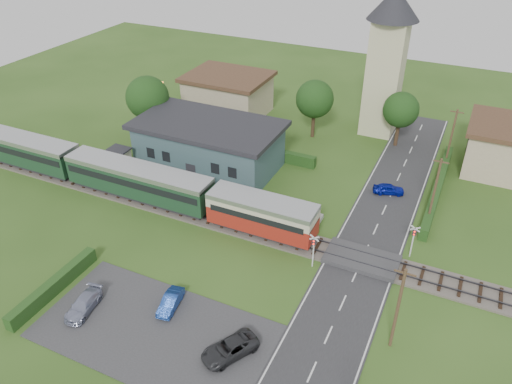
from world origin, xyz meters
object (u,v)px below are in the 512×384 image
at_px(train, 113,174).
at_px(house_west, 228,94).
at_px(car_park_dark, 230,349).
at_px(equipment_hut, 119,160).
at_px(station_building, 209,144).
at_px(car_on_road, 389,189).
at_px(crossing_signal_far, 414,237).
at_px(pedestrian_far, 136,169).
at_px(church_tower, 388,53).
at_px(house_east, 507,148).
at_px(car_park_silver, 83,305).
at_px(pedestrian_near, 259,199).
at_px(car_park_blue, 171,302).
at_px(crossing_signal_near, 314,246).

distance_m(train, house_west, 23.04).
bearing_deg(car_park_dark, equipment_hut, 172.45).
relative_size(station_building, car_on_road, 5.12).
bearing_deg(crossing_signal_far, pedestrian_far, 178.98).
bearing_deg(church_tower, house_east, -14.93).
height_order(crossing_signal_far, pedestrian_far, crossing_signal_far).
bearing_deg(car_park_silver, pedestrian_near, 61.70).
distance_m(crossing_signal_far, car_on_road, 10.21).
xyz_separation_m(car_park_blue, pedestrian_near, (0.54, 14.75, 0.71)).
bearing_deg(house_west, pedestrian_far, -91.60).
height_order(train, crossing_signal_far, train).
xyz_separation_m(crossing_signal_near, car_park_blue, (-8.14, -9.09, -1.54)).
bearing_deg(house_east, station_building, -156.56).
distance_m(equipment_hut, crossing_signal_far, 31.61).
bearing_deg(car_park_blue, church_tower, 70.10).
xyz_separation_m(station_building, car_park_dark, (14.41, -22.55, -2.05)).
xyz_separation_m(house_east, crossing_signal_near, (-13.60, -24.41, -0.66)).
xyz_separation_m(crossing_signal_far, car_park_silver, (-21.10, -16.95, -1.52)).
bearing_deg(car_park_dark, house_east, 95.56).
distance_m(car_park_dark, pedestrian_near, 17.73).
bearing_deg(car_park_silver, car_park_blue, 19.15).
relative_size(train, pedestrian_near, 25.16).
height_order(equipment_hut, pedestrian_far, equipment_hut).
relative_size(station_building, house_east, 1.82).
bearing_deg(crossing_signal_near, crossing_signal_far, 33.69).
relative_size(station_building, car_park_silver, 4.31).
xyz_separation_m(station_building, pedestrian_near, (8.79, -5.74, -1.39)).
bearing_deg(car_park_blue, equipment_hut, 128.17).
relative_size(equipment_hut, car_park_silver, 0.69).
xyz_separation_m(church_tower, pedestrian_far, (-20.56, -23.09, -8.92)).
distance_m(house_east, car_on_road, 14.78).
height_order(crossing_signal_far, car_on_road, crossing_signal_far).
xyz_separation_m(house_east, car_park_dark, (-15.59, -35.55, -2.15)).
height_order(car_park_blue, pedestrian_near, pedestrian_near).
bearing_deg(car_park_silver, car_on_road, 47.99).
relative_size(house_east, car_park_dark, 2.17).
bearing_deg(car_park_blue, house_west, 101.31).
bearing_deg(car_park_dark, crossing_signal_near, 109.11).
height_order(church_tower, pedestrian_far, church_tower).
bearing_deg(station_building, car_park_dark, -57.42).
height_order(equipment_hut, crossing_signal_near, crossing_signal_near).
relative_size(train, car_park_silver, 11.63).
xyz_separation_m(car_on_road, car_park_blue, (-11.39, -23.18, 0.02)).
bearing_deg(car_park_dark, car_park_silver, -145.92).
xyz_separation_m(train, pedestrian_far, (0.60, 2.91, -0.88)).
distance_m(station_building, car_on_road, 19.95).
xyz_separation_m(church_tower, crossing_signal_far, (8.60, -23.61, -8.08)).
xyz_separation_m(house_east, car_on_road, (-10.35, -10.32, -2.21)).
height_order(car_on_road, car_park_dark, car_park_dark).
bearing_deg(train, pedestrian_near, 12.28).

